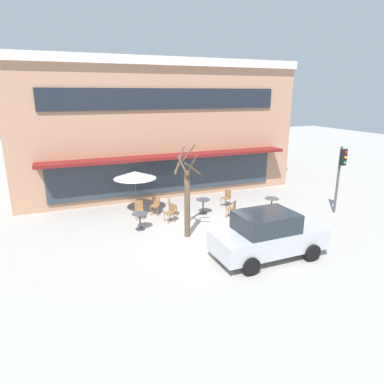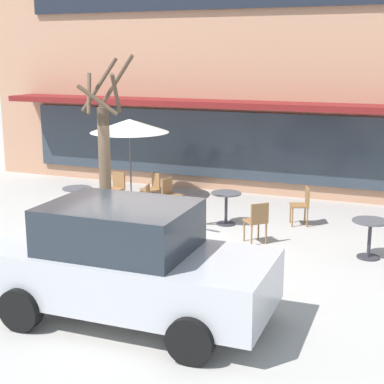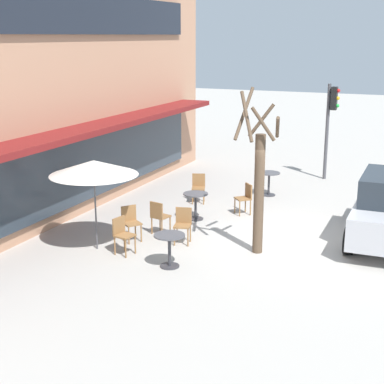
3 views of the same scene
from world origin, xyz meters
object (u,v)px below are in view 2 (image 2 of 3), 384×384
object	(u,v)px
cafe_chair_4	(257,219)
cafe_chair_5	(170,193)
cafe_table_near_wall	(78,198)
cafe_table_streetside	(370,233)
street_tree	(105,163)
parked_sedan	(128,263)
cafe_chair_2	(153,187)
patio_umbrella_green_folded	(130,126)
cafe_chair_3	(303,203)
cafe_table_by_tree	(226,203)
cafe_chair_1	(143,200)
cafe_chair_0	(116,187)

from	to	relation	value
cafe_chair_4	cafe_chair_5	distance (m)	3.01
cafe_table_near_wall	cafe_table_streetside	bearing A→B (deg)	-2.46
cafe_table_streetside	street_tree	distance (m)	5.39
cafe_table_streetside	parked_sedan	world-z (taller)	parked_sedan
cafe_chair_4	cafe_chair_2	bearing A→B (deg)	150.15
patio_umbrella_green_folded	parked_sedan	bearing A→B (deg)	-62.48
cafe_chair_2	street_tree	bearing A→B (deg)	-81.29
cafe_chair_3	cafe_chair_4	xyz separation A→B (m)	(-0.59, -1.72, 0.00)
cafe_table_by_tree	cafe_chair_5	world-z (taller)	cafe_chair_5
cafe_table_near_wall	cafe_chair_1	xyz separation A→B (m)	(1.56, 0.38, 0.01)
cafe_chair_5	parked_sedan	size ratio (longest dim) A/B	0.21
cafe_table_streetside	cafe_chair_4	xyz separation A→B (m)	(-2.26, 0.04, 0.01)
parked_sedan	cafe_chair_0	bearing A→B (deg)	120.67
cafe_table_streetside	cafe_table_near_wall	bearing A→B (deg)	177.54
cafe_chair_3	cafe_chair_5	distance (m)	3.23
cafe_chair_1	cafe_chair_3	distance (m)	3.72
cafe_table_near_wall	patio_umbrella_green_folded	bearing A→B (deg)	81.30
cafe_table_by_tree	street_tree	bearing A→B (deg)	-127.10
cafe_chair_1	cafe_chair_5	size ratio (longest dim) A/B	1.00
cafe_chair_0	cafe_table_near_wall	bearing A→B (deg)	-101.88
cafe_chair_0	street_tree	world-z (taller)	street_tree
cafe_table_streetside	cafe_chair_1	distance (m)	5.26
cafe_table_streetside	cafe_chair_4	size ratio (longest dim) A/B	0.85
cafe_table_by_tree	patio_umbrella_green_folded	xyz separation A→B (m)	(-3.14, 1.25, 1.51)
cafe_table_near_wall	cafe_chair_0	distance (m)	1.41
cafe_chair_1	cafe_chair_2	xyz separation A→B (m)	(-0.37, 1.28, 0.00)
cafe_chair_0	street_tree	distance (m)	3.41
cafe_chair_3	street_tree	distance (m)	4.70
cafe_chair_0	cafe_chair_5	size ratio (longest dim) A/B	1.00
street_tree	cafe_chair_3	bearing A→B (deg)	40.88
cafe_table_streetside	cafe_chair_2	bearing A→B (deg)	160.75
cafe_chair_0	cafe_chair_2	xyz separation A→B (m)	(0.90, 0.29, 0.00)
cafe_chair_1	parked_sedan	distance (m)	5.27
cafe_table_by_tree	cafe_chair_0	bearing A→B (deg)	170.77
cafe_chair_0	cafe_chair_4	size ratio (longest dim) A/B	1.00
cafe_table_streetside	patio_umbrella_green_folded	size ratio (longest dim) A/B	0.35
patio_umbrella_green_folded	parked_sedan	world-z (taller)	patio_umbrella_green_folded
cafe_chair_3	cafe_chair_5	bearing A→B (deg)	-175.42
cafe_table_near_wall	cafe_chair_3	bearing A→B (deg)	16.07
cafe_table_near_wall	parked_sedan	bearing A→B (deg)	-49.85
cafe_table_near_wall	patio_umbrella_green_folded	world-z (taller)	patio_umbrella_green_folded
cafe_chair_4	cafe_table_near_wall	bearing A→B (deg)	176.86
cafe_chair_5	street_tree	xyz separation A→B (m)	(-0.22, -2.72, 1.21)
cafe_table_near_wall	street_tree	xyz separation A→B (m)	(1.68, -1.50, 1.22)
cafe_chair_0	cafe_chair_5	world-z (taller)	same
cafe_table_by_tree	cafe_table_streetside	bearing A→B (deg)	-19.12
cafe_table_near_wall	parked_sedan	xyz separation A→B (m)	(3.72, -4.41, 0.36)
cafe_chair_3	street_tree	xyz separation A→B (m)	(-3.44, -2.98, 1.21)
cafe_chair_0	parked_sedan	size ratio (longest dim) A/B	0.21
cafe_table_near_wall	parked_sedan	world-z (taller)	parked_sedan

